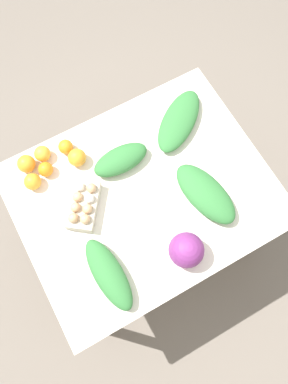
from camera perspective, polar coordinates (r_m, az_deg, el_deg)
name	(u,v)px	position (r m, az deg, el deg)	size (l,w,h in m)	color
ground_plane	(144,231)	(2.43, 0.00, -5.89)	(8.00, 8.00, 0.00)	#70665B
dining_table	(144,201)	(1.80, 0.00, -1.35)	(1.14, 0.91, 0.77)	silver
cabbage_purple	(186,250)	(1.56, 6.47, -8.79)	(0.15, 0.15, 0.15)	#7A2D75
egg_carton	(83,205)	(1.65, -9.22, -1.94)	(0.23, 0.25, 0.09)	beige
greens_bunch_dandelion	(205,194)	(1.66, 9.35, -0.25)	(0.34, 0.16, 0.09)	#337538
greens_bunch_kale	(121,160)	(1.70, -3.58, 4.93)	(0.26, 0.12, 0.08)	#337538
greens_bunch_beet_tops	(179,121)	(1.80, 5.35, 10.76)	(0.36, 0.15, 0.07)	#337538
greens_bunch_chard	(109,274)	(1.58, -5.40, -12.36)	(0.33, 0.12, 0.08)	#337538
orange_0	(46,169)	(1.75, -14.75, 3.36)	(0.07, 0.07, 0.07)	orange
orange_1	(77,158)	(1.73, -10.16, 5.19)	(0.08, 0.08, 0.08)	orange
orange_2	(42,154)	(1.78, -15.24, 5.66)	(0.07, 0.07, 0.07)	#F9A833
orange_3	(66,147)	(1.77, -11.86, 6.76)	(0.07, 0.07, 0.07)	orange
orange_4	(26,164)	(1.77, -17.50, 4.13)	(0.08, 0.08, 0.08)	orange
orange_5	(32,182)	(1.74, -16.63, 1.53)	(0.08, 0.08, 0.08)	orange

